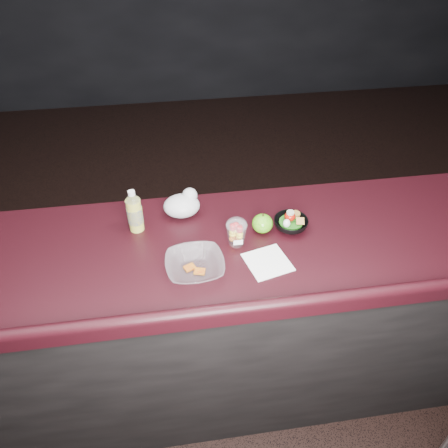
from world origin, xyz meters
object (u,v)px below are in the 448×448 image
at_px(snack_bowl, 291,223).
at_px(takeout_bowl, 195,266).
at_px(lemonade_bottle, 135,214).
at_px(green_apple, 262,223).
at_px(fruit_cup, 236,232).

distance_m(snack_bowl, takeout_bowl, 0.47).
bearing_deg(lemonade_bottle, takeout_bowl, -52.18).
relative_size(lemonade_bottle, takeout_bowl, 0.84).
bearing_deg(green_apple, lemonade_bottle, 170.21).
height_order(fruit_cup, takeout_bowl, fruit_cup).
relative_size(lemonade_bottle, fruit_cup, 1.60).
distance_m(lemonade_bottle, fruit_cup, 0.43).
xyz_separation_m(green_apple, takeout_bowl, (-0.30, -0.19, -0.01)).
bearing_deg(green_apple, fruit_cup, -153.22).
distance_m(green_apple, snack_bowl, 0.12).
xyz_separation_m(green_apple, snack_bowl, (0.12, 0.00, -0.01)).
bearing_deg(takeout_bowl, snack_bowl, 24.77).
xyz_separation_m(lemonade_bottle, snack_bowl, (0.64, -0.09, -0.06)).
distance_m(fruit_cup, green_apple, 0.14).
bearing_deg(fruit_cup, snack_bowl, 14.45).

